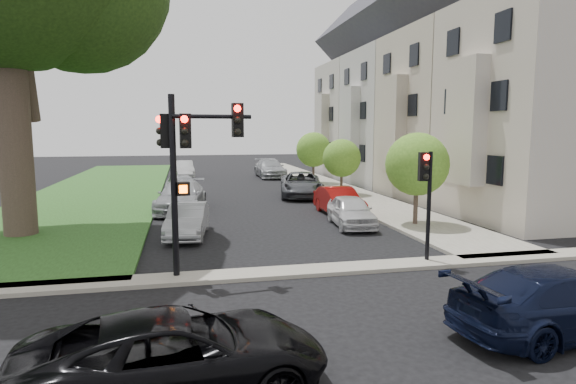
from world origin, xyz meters
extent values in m
plane|color=black|center=(0.00, 0.00, 0.00)|extent=(140.00, 140.00, 0.00)
cube|color=#254417|center=(-9.00, 24.00, 0.06)|extent=(8.00, 44.00, 0.12)
cube|color=gray|center=(6.75, 24.00, 0.06)|extent=(3.50, 44.00, 0.12)
cube|color=gray|center=(0.00, 2.00, 0.06)|extent=(60.00, 1.00, 0.12)
cube|color=#B7B7B5|center=(12.50, 8.00, 5.00)|extent=(7.00, 7.40, 10.00)
cube|color=#B7B7B5|center=(8.65, 8.00, 4.50)|extent=(0.70, 2.20, 5.50)
cube|color=black|center=(8.95, 8.00, 5.50)|extent=(0.08, 3.60, 6.00)
cube|color=gray|center=(12.50, 15.50, 5.00)|extent=(7.00, 7.40, 10.00)
cube|color=gray|center=(8.65, 15.50, 4.50)|extent=(0.70, 2.20, 5.50)
cube|color=black|center=(8.95, 15.50, 5.50)|extent=(0.08, 3.60, 6.00)
cube|color=silver|center=(12.50, 23.00, 5.00)|extent=(7.00, 7.40, 10.00)
cube|color=#434348|center=(12.50, 23.00, 12.47)|extent=(7.00, 7.55, 7.00)
cube|color=silver|center=(8.65, 23.00, 4.50)|extent=(0.70, 2.20, 5.50)
cube|color=black|center=(8.95, 23.00, 5.50)|extent=(0.08, 3.60, 6.00)
cube|color=#B2A38C|center=(12.50, 30.50, 5.00)|extent=(7.00, 7.40, 10.00)
cube|color=#434348|center=(12.50, 30.50, 12.47)|extent=(7.00, 7.55, 7.00)
cube|color=#B2A38C|center=(8.65, 30.50, 4.50)|extent=(0.70, 2.20, 5.50)
cube|color=black|center=(8.95, 30.50, 5.50)|extent=(0.08, 3.60, 6.00)
cylinder|color=#3A2F27|center=(-9.77, 8.97, 4.41)|extent=(1.21, 1.21, 8.82)
cylinder|color=#3A2F27|center=(6.20, 7.62, 0.96)|extent=(0.19, 0.19, 1.92)
sphere|color=#4C8623|center=(6.20, 7.62, 2.69)|extent=(2.69, 2.69, 2.69)
cylinder|color=#3A2F27|center=(6.20, 17.57, 0.85)|extent=(0.17, 0.17, 1.70)
sphere|color=#4C8623|center=(6.20, 17.57, 2.39)|extent=(2.39, 2.39, 2.39)
cylinder|color=#3A2F27|center=(6.20, 24.26, 0.95)|extent=(0.19, 0.19, 1.89)
sphere|color=#4C8623|center=(6.20, 24.26, 2.65)|extent=(2.65, 2.65, 2.65)
cylinder|color=black|center=(-3.80, 2.20, 2.55)|extent=(0.19, 0.19, 5.09)
cylinder|color=black|center=(-2.72, 2.20, 4.50)|extent=(2.15, 0.35, 0.12)
cube|color=black|center=(-3.46, 2.20, 4.11)|extent=(0.32, 0.29, 0.93)
cube|color=black|center=(-2.04, 2.20, 4.41)|extent=(0.32, 0.29, 0.93)
cube|color=black|center=(-4.00, 2.44, 4.11)|extent=(0.29, 0.32, 0.93)
sphere|color=#FF0C05|center=(-3.46, 2.05, 4.43)|extent=(0.20, 0.20, 0.20)
sphere|color=black|center=(-3.46, 2.05, 3.80)|extent=(0.20, 0.20, 0.20)
cube|color=black|center=(-3.56, 2.20, 2.55)|extent=(0.37, 0.28, 0.37)
cube|color=#FF5905|center=(-3.56, 2.06, 2.55)|extent=(0.22, 0.03, 0.22)
cylinder|color=black|center=(3.84, 2.20, 1.75)|extent=(0.15, 0.15, 3.49)
cube|color=black|center=(3.61, 2.20, 3.03)|extent=(0.31, 0.28, 0.87)
sphere|color=#FF0C05|center=(3.61, 2.06, 3.33)|extent=(0.18, 0.18, 0.18)
imported|color=black|center=(-3.72, -3.86, 0.67)|extent=(5.04, 2.80, 1.33)
imported|color=black|center=(3.90, -3.18, 0.70)|extent=(4.98, 2.47, 1.39)
imported|color=silver|center=(3.49, 8.21, 0.67)|extent=(1.94, 4.04, 1.33)
imported|color=maroon|center=(3.88, 11.04, 0.68)|extent=(1.56, 4.17, 1.36)
imported|color=#3F4247|center=(3.64, 17.74, 0.77)|extent=(3.55, 5.90, 1.53)
imported|color=#999BA0|center=(3.89, 30.21, 0.80)|extent=(2.24, 5.50, 1.60)
imported|color=#999BA0|center=(-3.42, 7.62, 0.65)|extent=(1.88, 4.09, 1.30)
imported|color=#999BA0|center=(-3.68, 13.70, 0.76)|extent=(2.94, 5.53, 1.53)
imported|color=#999BA0|center=(-3.64, 18.38, 0.74)|extent=(2.35, 4.57, 1.49)
imported|color=silver|center=(-3.52, 31.36, 0.74)|extent=(1.88, 4.58, 1.48)
camera|label=1|loc=(-3.54, -11.18, 4.14)|focal=30.00mm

